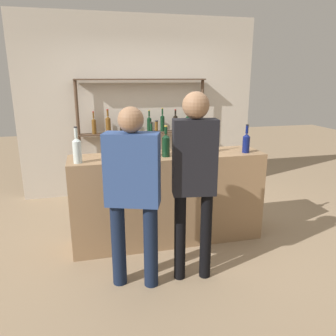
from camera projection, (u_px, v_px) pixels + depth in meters
The scene contains 14 objects.
ground_plane at pixel (168, 239), 3.93m from camera, with size 16.00×16.00×0.00m, color #9E8466.
bar_counter at pixel (168, 198), 3.79m from camera, with size 2.18×0.52×1.04m, color #997551.
back_wall at pixel (140, 107), 5.29m from camera, with size 3.78×0.12×2.80m, color beige.
back_shelf at pixel (143, 120), 5.17m from camera, with size 2.03×0.18×1.85m.
counter_bottle_0 at pixel (157, 142), 3.57m from camera, with size 0.09×0.09×0.39m.
counter_bottle_1 at pixel (166, 145), 3.53m from camera, with size 0.08×0.08×0.34m.
counter_bottle_2 at pixel (77, 149), 3.26m from camera, with size 0.09×0.09×0.37m.
counter_bottle_3 at pixel (151, 141), 3.69m from camera, with size 0.07×0.07×0.35m.
counter_bottle_4 at pixel (209, 142), 3.72m from camera, with size 0.08×0.08×0.33m.
counter_bottle_5 at pixel (246, 142), 3.72m from camera, with size 0.08×0.08×0.32m.
wine_glass at pixel (198, 141), 3.79m from camera, with size 0.07×0.07×0.16m.
cork_jar at pixel (136, 151), 3.48m from camera, with size 0.12×0.12×0.16m.
customer_left at pixel (133, 187), 2.83m from camera, with size 0.51×0.35×1.65m.
customer_center at pixel (194, 171), 2.91m from camera, with size 0.41×0.23×1.76m.
Camera 1 is at (-0.86, -3.45, 1.88)m, focal length 35.00 mm.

